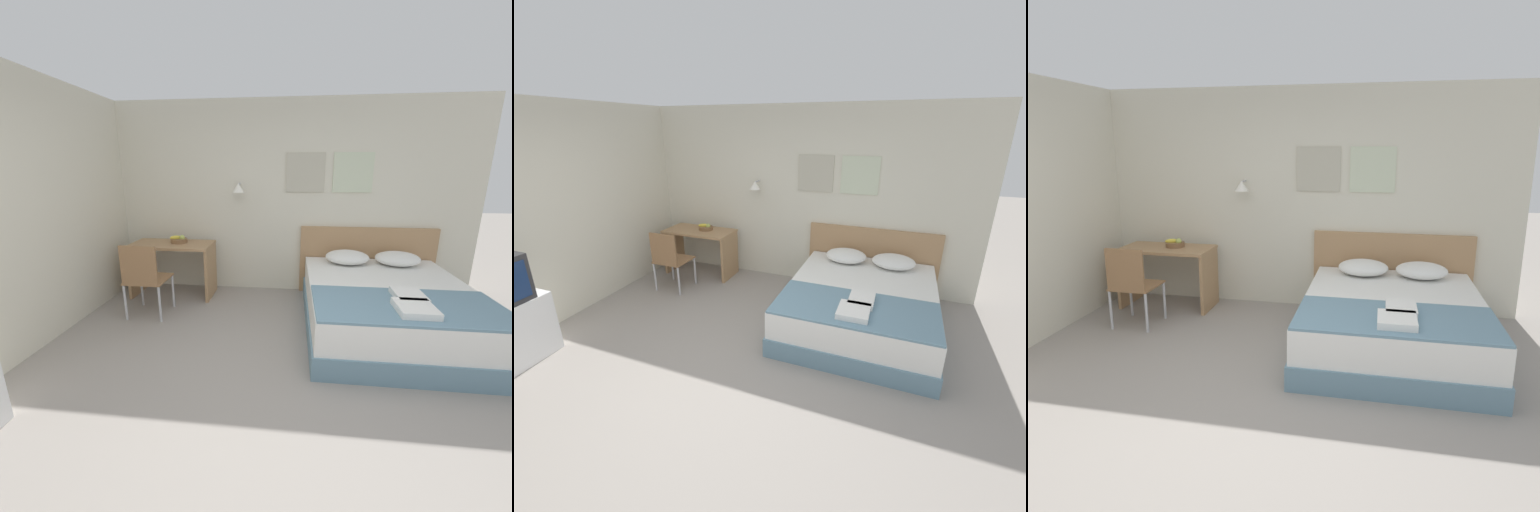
# 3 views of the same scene
# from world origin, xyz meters

# --- Properties ---
(ground_plane) EXTENTS (24.00, 24.00, 0.00)m
(ground_plane) POSITION_xyz_m (0.00, 0.00, 0.00)
(ground_plane) COLOR gray
(wall_back) EXTENTS (5.38, 0.31, 2.65)m
(wall_back) POSITION_xyz_m (0.01, 2.55, 1.33)
(wall_back) COLOR beige
(wall_back) RESTS_ON ground_plane
(bed) EXTENTS (1.74, 2.08, 0.53)m
(bed) POSITION_xyz_m (1.25, 1.42, 0.26)
(bed) COLOR #66899E
(bed) RESTS_ON ground_plane
(headboard) EXTENTS (1.86, 0.06, 0.96)m
(headboard) POSITION_xyz_m (1.25, 2.49, 0.48)
(headboard) COLOR #A87F56
(headboard) RESTS_ON ground_plane
(pillow_left) EXTENTS (0.56, 0.47, 0.17)m
(pillow_left) POSITION_xyz_m (0.93, 2.17, 0.62)
(pillow_left) COLOR white
(pillow_left) RESTS_ON bed
(pillow_right) EXTENTS (0.56, 0.47, 0.17)m
(pillow_right) POSITION_xyz_m (1.57, 2.17, 0.62)
(pillow_right) COLOR white
(pillow_right) RESTS_ON bed
(throw_blanket) EXTENTS (1.68, 0.83, 0.02)m
(throw_blanket) POSITION_xyz_m (1.25, 0.82, 0.55)
(throw_blanket) COLOR #66899E
(throw_blanket) RESTS_ON bed
(folded_towel_near_foot) EXTENTS (0.26, 0.36, 0.06)m
(folded_towel_near_foot) POSITION_xyz_m (1.30, 0.96, 0.59)
(folded_towel_near_foot) COLOR white
(folded_towel_near_foot) RESTS_ON throw_blanket
(folded_towel_mid_bed) EXTENTS (0.31, 0.35, 0.06)m
(folded_towel_mid_bed) POSITION_xyz_m (1.26, 0.67, 0.59)
(folded_towel_mid_bed) COLOR white
(folded_towel_mid_bed) RESTS_ON throw_blanket
(desk) EXTENTS (1.12, 0.57, 0.75)m
(desk) POSITION_xyz_m (-1.46, 2.14, 0.52)
(desk) COLOR #A87F56
(desk) RESTS_ON ground_plane
(desk_chair) EXTENTS (0.46, 0.46, 0.92)m
(desk_chair) POSITION_xyz_m (-1.53, 1.39, 0.54)
(desk_chair) COLOR #8E6642
(desk_chair) RESTS_ON ground_plane
(fruit_bowl) EXTENTS (0.25, 0.23, 0.11)m
(fruit_bowl) POSITION_xyz_m (-1.38, 2.20, 0.79)
(fruit_bowl) COLOR brown
(fruit_bowl) RESTS_ON desk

